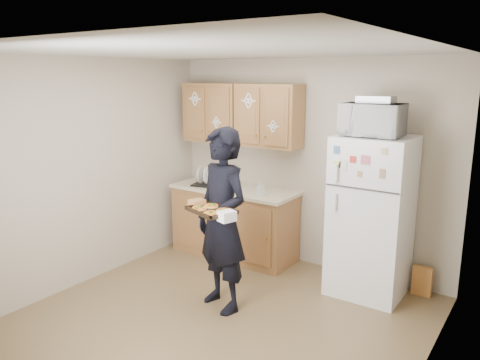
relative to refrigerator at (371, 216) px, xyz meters
The scene contains 23 objects.
floor 1.92m from the refrigerator, 123.60° to the right, with size 3.60×3.60×0.00m, color brown.
ceiling 2.38m from the refrigerator, 123.60° to the right, with size 3.60×3.60×0.00m, color silver.
wall_back 1.10m from the refrigerator, 158.72° to the left, with size 3.60×0.04×2.50m, color #AEA28D.
wall_front 3.39m from the refrigerator, 106.39° to the right, with size 3.60×0.04×2.50m, color #AEA28D.
wall_left 3.13m from the refrigerator, 152.53° to the right, with size 0.04×3.60×2.50m, color #AEA28D.
wall_right 1.71m from the refrigerator, 59.27° to the right, with size 0.04×3.60×2.50m, color #AEA28D.
refrigerator is the anchor object (origin of this frame).
base_cabinet 1.85m from the refrigerator, behind, with size 1.60×0.60×0.86m, color olive.
countertop 1.80m from the refrigerator, behind, with size 1.64×0.64×0.04m, color beige.
upper_cab_left 2.41m from the refrigerator, behind, with size 0.80×0.33×0.75m, color olive.
upper_cab_right 1.70m from the refrigerator, behind, with size 0.80×0.33×0.75m, color olive.
cereal_box 0.89m from the refrigerator, 24.99° to the left, with size 0.20×0.07×0.32m, color #E7AC51.
person 1.60m from the refrigerator, 133.28° to the right, with size 0.67×0.44×1.83m, color black.
baking_tray 1.78m from the refrigerator, 124.68° to the right, with size 0.42×0.31×0.04m, color black.
pizza_front_left 1.88m from the refrigerator, 126.97° to the right, with size 0.14×0.14×0.02m, color orange.
pizza_front_right 1.82m from the refrigerator, 121.04° to the right, with size 0.14×0.14×0.02m, color orange.
pizza_back_left 1.75m from the refrigerator, 128.49° to the right, with size 0.14×0.14×0.02m, color orange.
pizza_back_right 1.69m from the refrigerator, 122.13° to the right, with size 0.14×0.14×0.02m, color orange.
microwave 1.02m from the refrigerator, 126.90° to the right, with size 0.59×0.40×0.33m, color white.
foil_pan 1.22m from the refrigerator, 132.94° to the right, with size 0.35×0.24×0.07m, color #ACABB2.
dish_rack 2.15m from the refrigerator, behind, with size 0.41×0.31×0.16m, color black.
bowl 2.10m from the refrigerator, behind, with size 0.22×0.22×0.05m, color silver.
soap_bottle 1.33m from the refrigerator, behind, with size 0.08×0.08×0.17m, color white.
Camera 1 is at (2.47, -3.24, 2.31)m, focal length 35.00 mm.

